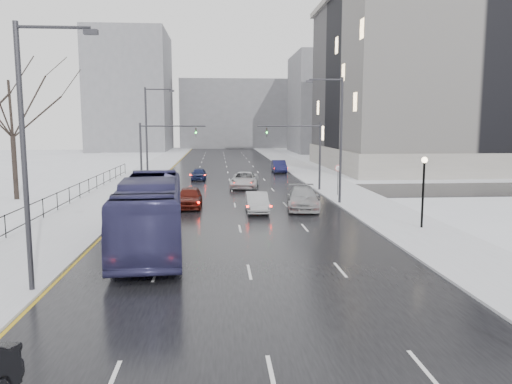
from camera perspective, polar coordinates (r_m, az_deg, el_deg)
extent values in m
cube|color=black|center=(59.21, -3.10, 1.59)|extent=(16.00, 150.00, 0.04)
cube|color=black|center=(47.30, -2.77, 0.03)|extent=(130.00, 10.00, 0.04)
cube|color=silver|center=(59.89, -13.20, 1.52)|extent=(5.00, 150.00, 0.16)
cube|color=silver|center=(60.35, 6.92, 1.72)|extent=(5.00, 150.00, 0.16)
cube|color=white|center=(62.07, -21.90, 1.36)|extent=(14.00, 150.00, 0.12)
cube|color=black|center=(31.52, -26.12, -2.11)|extent=(0.04, 70.00, 0.05)
cube|color=black|center=(31.69, -26.01, -3.89)|extent=(0.04, 70.00, 0.05)
cylinder|color=black|center=(31.62, -26.05, -3.18)|extent=(0.06, 0.06, 1.30)
cylinder|color=#2D2D33|center=(40.07, 9.68, 5.68)|extent=(0.20, 0.20, 10.00)
cylinder|color=#2D2D33|center=(39.90, 7.98, 12.61)|extent=(2.60, 0.12, 0.12)
cube|color=#2D2D33|center=(39.63, 6.10, 12.46)|extent=(0.50, 0.25, 0.18)
cylinder|color=#2D2D33|center=(20.18, -24.98, 3.12)|extent=(0.20, 0.20, 10.00)
cylinder|color=#2D2D33|center=(20.01, -22.16, 17.05)|extent=(2.60, 0.12, 0.12)
cube|color=#2D2D33|center=(19.65, -18.36, 16.96)|extent=(0.50, 0.25, 0.18)
cylinder|color=#2D2D33|center=(51.36, -12.40, 6.05)|extent=(0.20, 0.20, 10.00)
cylinder|color=#2D2D33|center=(51.29, -11.09, 11.45)|extent=(2.60, 0.12, 0.12)
cube|color=#2D2D33|center=(51.15, -9.61, 11.33)|extent=(0.50, 0.25, 0.18)
cylinder|color=black|center=(31.65, 18.54, -0.30)|extent=(0.14, 0.14, 4.00)
sphere|color=#FFE5B2|center=(31.44, 18.71, 3.49)|extent=(0.36, 0.36, 0.36)
cylinder|color=#2D2D33|center=(47.95, 7.32, 3.96)|extent=(0.20, 0.20, 6.50)
cylinder|color=#2D2D33|center=(47.33, 3.79, 7.53)|extent=(6.00, 0.12, 0.12)
imported|color=#2D2D33|center=(47.08, 1.23, 6.82)|extent=(0.15, 0.18, 0.90)
sphere|color=#19FF33|center=(46.93, 1.25, 6.81)|extent=(0.16, 0.16, 0.16)
cylinder|color=#2D2D33|center=(47.48, -13.00, 3.79)|extent=(0.20, 0.20, 6.50)
cylinder|color=#2D2D33|center=(47.03, -9.47, 7.44)|extent=(6.00, 0.12, 0.12)
imported|color=#2D2D33|center=(46.90, -6.88, 6.76)|extent=(0.15, 0.18, 0.90)
sphere|color=#19FF33|center=(46.75, -6.88, 6.76)|extent=(0.16, 0.16, 0.16)
cylinder|color=#2D2D33|center=(44.40, 9.33, 1.24)|extent=(0.06, 0.06, 2.50)
cylinder|color=white|center=(44.28, 9.36, 2.72)|extent=(0.60, 0.03, 0.60)
torus|color=#B20C0C|center=(44.28, 9.36, 2.72)|extent=(0.58, 0.06, 0.58)
cube|color=gray|center=(79.81, 23.14, 11.19)|extent=(40.00, 30.00, 24.00)
cube|color=gray|center=(79.76, 22.74, 3.66)|extent=(40.60, 30.60, 3.00)
cube|color=slate|center=(117.65, 10.18, 9.90)|extent=(24.00, 20.00, 22.00)
cube|color=slate|center=(125.79, -14.12, 11.01)|extent=(18.00, 22.00, 28.00)
cube|color=slate|center=(138.97, -2.24, 8.84)|extent=(30.00, 18.00, 18.00)
imported|color=navy|center=(26.34, -11.95, -2.29)|extent=(4.05, 13.25, 3.63)
imported|color=#4D130D|center=(38.34, -7.62, -0.62)|extent=(1.92, 4.69, 1.59)
imported|color=#939497|center=(36.15, 0.10, -1.17)|extent=(1.54, 4.41, 1.45)
imported|color=#B4B7BA|center=(49.93, -1.33, 1.39)|extent=(3.34, 6.01, 1.59)
imported|color=#939497|center=(37.60, 5.37, -0.70)|extent=(2.97, 5.93, 1.65)
imported|color=#182048|center=(57.54, -6.56, 2.08)|extent=(1.73, 4.08, 1.38)
imported|color=#14163E|center=(65.94, 2.64, 2.94)|extent=(1.76, 4.87, 1.60)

